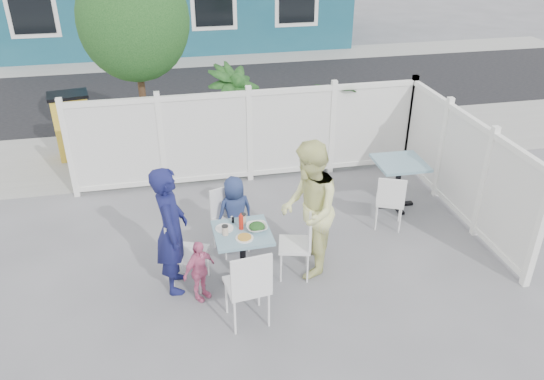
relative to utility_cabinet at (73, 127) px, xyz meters
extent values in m
plane|color=slate|center=(2.95, -4.00, -0.59)|extent=(80.00, 80.00, 0.00)
cube|color=gray|center=(2.95, -0.20, -0.59)|extent=(24.00, 2.60, 0.01)
cube|color=black|center=(2.95, 3.50, -0.59)|extent=(24.00, 5.00, 0.01)
cube|color=gray|center=(2.95, 6.60, -0.59)|extent=(24.00, 1.60, 0.01)
cube|color=black|center=(-0.05, 7.02, 1.01)|extent=(1.20, 0.04, 1.40)
cube|color=black|center=(3.95, 7.02, 1.01)|extent=(1.20, 0.04, 1.40)
cube|color=white|center=(3.05, -1.60, 0.23)|extent=(5.80, 0.04, 1.40)
cube|color=white|center=(3.05, -1.60, 0.97)|extent=(5.86, 0.08, 0.08)
cube|color=white|center=(3.05, -1.60, -0.53)|extent=(5.86, 0.08, 0.12)
cube|color=white|center=(5.95, -3.40, 0.23)|extent=(0.04, 3.60, 1.40)
cube|color=white|center=(5.95, -3.40, 0.97)|extent=(0.08, 3.66, 0.08)
cube|color=white|center=(5.95, -3.40, -0.53)|extent=(0.08, 3.66, 0.12)
cylinder|color=#382316|center=(1.35, -0.70, 0.61)|extent=(0.12, 0.12, 2.40)
ellipsoid|color=#123814|center=(1.35, -0.70, 2.01)|extent=(1.80, 1.62, 1.98)
cube|color=gold|center=(0.00, 0.00, 0.00)|extent=(0.71, 0.56, 1.19)
imported|color=#123814|center=(2.88, -0.90, 0.31)|extent=(1.44, 1.44, 1.82)
imported|color=#123814|center=(4.70, -1.00, 0.19)|extent=(1.86, 1.84, 1.56)
cube|color=teal|center=(2.48, -4.36, 0.11)|extent=(0.71, 0.71, 0.04)
cylinder|color=black|center=(2.48, -4.36, -0.24)|extent=(0.08, 0.08, 0.67)
cube|color=black|center=(2.48, -4.36, -0.57)|extent=(0.54, 0.09, 0.04)
cube|color=black|center=(2.48, -4.36, -0.57)|extent=(0.09, 0.54, 0.04)
cube|color=teal|center=(5.15, -3.00, 0.17)|extent=(0.75, 0.75, 0.04)
cylinder|color=black|center=(5.15, -3.00, -0.21)|extent=(0.08, 0.08, 0.72)
cube|color=black|center=(5.15, -3.00, -0.57)|extent=(0.58, 0.10, 0.04)
cube|color=black|center=(5.15, -3.00, -0.57)|extent=(0.10, 0.58, 0.04)
cube|color=white|center=(1.82, -4.29, -0.14)|extent=(0.53, 0.54, 0.04)
cube|color=white|center=(1.64, -4.22, 0.11)|extent=(0.18, 0.41, 0.45)
cylinder|color=white|center=(2.05, -4.18, -0.37)|extent=(0.02, 0.02, 0.45)
cylinder|color=white|center=(1.92, -4.52, -0.37)|extent=(0.02, 0.02, 0.45)
cylinder|color=white|center=(1.73, -4.06, -0.37)|extent=(0.02, 0.02, 0.45)
cylinder|color=white|center=(1.60, -4.40, -0.37)|extent=(0.02, 0.02, 0.45)
cube|color=white|center=(3.14, -4.37, -0.15)|extent=(0.49, 0.50, 0.04)
cube|color=white|center=(3.32, -4.41, 0.10)|extent=(0.13, 0.41, 0.45)
cylinder|color=white|center=(2.94, -4.50, -0.37)|extent=(0.02, 0.02, 0.45)
cylinder|color=white|center=(3.02, -4.15, -0.37)|extent=(0.02, 0.02, 0.45)
cylinder|color=white|center=(3.26, -4.58, -0.37)|extent=(0.02, 0.02, 0.45)
cylinder|color=white|center=(3.35, -4.24, -0.37)|extent=(0.02, 0.02, 0.45)
cube|color=white|center=(2.43, -3.66, -0.16)|extent=(0.52, 0.51, 0.04)
cube|color=white|center=(2.36, -3.49, 0.09)|extent=(0.39, 0.17, 0.44)
cylinder|color=white|center=(2.65, -3.76, -0.38)|extent=(0.02, 0.02, 0.44)
cylinder|color=white|center=(2.32, -3.88, -0.38)|extent=(0.02, 0.02, 0.44)
cylinder|color=white|center=(2.53, -3.45, -0.38)|extent=(0.02, 0.02, 0.44)
cylinder|color=white|center=(2.20, -3.57, -0.38)|extent=(0.02, 0.02, 0.44)
cube|color=white|center=(2.41, -5.10, -0.10)|extent=(0.51, 0.49, 0.04)
cube|color=white|center=(2.43, -5.31, 0.17)|extent=(0.46, 0.09, 0.49)
cylinder|color=white|center=(2.19, -4.94, -0.35)|extent=(0.03, 0.03, 0.49)
cylinder|color=white|center=(2.58, -4.89, -0.35)|extent=(0.03, 0.03, 0.49)
cylinder|color=white|center=(2.23, -5.31, -0.35)|extent=(0.03, 0.03, 0.49)
cylinder|color=white|center=(2.63, -5.26, -0.35)|extent=(0.03, 0.03, 0.49)
cube|color=white|center=(4.79, -3.52, -0.17)|extent=(0.51, 0.50, 0.04)
cube|color=white|center=(4.72, -3.69, 0.06)|extent=(0.37, 0.18, 0.42)
cylinder|color=white|center=(4.70, -3.31, -0.38)|extent=(0.02, 0.02, 0.42)
cylinder|color=white|center=(5.01, -3.44, -0.38)|extent=(0.02, 0.02, 0.42)
cylinder|color=white|center=(4.57, -3.60, -0.38)|extent=(0.02, 0.02, 0.42)
cylinder|color=white|center=(4.88, -3.74, -0.38)|extent=(0.02, 0.02, 0.42)
imported|color=#15184C|center=(1.63, -4.30, 0.23)|extent=(0.43, 0.63, 1.65)
imported|color=#E2E74C|center=(3.33, -4.30, 0.31)|extent=(0.85, 1.00, 1.80)
imported|color=navy|center=(2.50, -3.57, -0.06)|extent=(0.59, 0.47, 1.07)
imported|color=#DA6896|center=(1.91, -4.60, -0.19)|extent=(0.50, 0.44, 0.81)
cylinder|color=white|center=(2.48, -4.51, 0.14)|extent=(0.22, 0.22, 0.01)
cylinder|color=white|center=(2.28, -4.25, 0.14)|extent=(0.23, 0.23, 0.02)
imported|color=white|center=(2.66, -4.35, 0.17)|extent=(0.26, 0.26, 0.06)
cylinder|color=beige|center=(2.27, -4.38, 0.19)|extent=(0.08, 0.08, 0.11)
cylinder|color=beige|center=(2.52, -4.17, 0.19)|extent=(0.08, 0.08, 0.12)
cylinder|color=red|center=(2.48, -4.29, 0.22)|extent=(0.06, 0.06, 0.18)
cylinder|color=white|center=(2.39, -4.09, 0.17)|extent=(0.03, 0.03, 0.07)
cylinder|color=black|center=(2.40, -4.12, 0.17)|extent=(0.03, 0.03, 0.08)
camera|label=1|loc=(1.71, -9.76, 3.67)|focal=35.00mm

